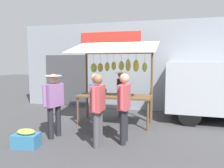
# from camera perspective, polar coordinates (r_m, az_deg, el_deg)

# --- Properties ---
(ground_plane) EXTENTS (40.00, 40.00, 0.00)m
(ground_plane) POSITION_cam_1_polar(r_m,az_deg,el_deg) (6.81, 0.69, -10.25)
(ground_plane) COLOR #424244
(street_backdrop) EXTENTS (9.00, 0.30, 3.40)m
(street_backdrop) POSITION_cam_1_polar(r_m,az_deg,el_deg) (8.69, 4.06, 4.62)
(street_backdrop) COLOR #8C939E
(street_backdrop) RESTS_ON ground
(market_stall) EXTENTS (2.50, 1.46, 2.50)m
(market_stall) POSITION_cam_1_polar(r_m,az_deg,el_deg) (6.61, 0.85, 2.99)
(market_stall) COLOR brown
(market_stall) RESTS_ON ground
(vendor_with_sunhat) EXTENTS (0.40, 0.67, 1.56)m
(vendor_with_sunhat) POSITION_cam_1_polar(r_m,az_deg,el_deg) (7.33, 2.31, -1.81)
(vendor_with_sunhat) COLOR #4C4C51
(vendor_with_sunhat) RESTS_ON ground
(shopper_in_grey_tee) EXTENTS (0.41, 0.67, 1.59)m
(shopper_in_grey_tee) POSITION_cam_1_polar(r_m,az_deg,el_deg) (5.64, -14.82, -4.15)
(shopper_in_grey_tee) COLOR #232328
(shopper_in_grey_tee) RESTS_ON ground
(shopper_in_striped_shirt) EXTENTS (0.23, 0.70, 1.63)m
(shopper_in_striped_shirt) POSITION_cam_1_polar(r_m,az_deg,el_deg) (5.08, 3.16, -5.00)
(shopper_in_striped_shirt) COLOR #232328
(shopper_in_striped_shirt) RESTS_ON ground
(shopper_with_ponytail) EXTENTS (0.27, 0.68, 1.57)m
(shopper_with_ponytail) POSITION_cam_1_polar(r_m,az_deg,el_deg) (5.80, -4.34, -4.00)
(shopper_with_ponytail) COLOR #4C4C51
(shopper_with_ponytail) RESTS_ON ground
(shopper_with_shopping_bag) EXTENTS (0.24, 0.69, 1.62)m
(shopper_with_shopping_bag) POSITION_cam_1_polar(r_m,az_deg,el_deg) (4.90, -3.69, -5.45)
(shopper_with_shopping_bag) COLOR #4C4C51
(shopper_with_shopping_bag) RESTS_ON ground
(produce_crate_near) EXTENTS (0.60, 0.44, 0.41)m
(produce_crate_near) POSITION_cam_1_polar(r_m,az_deg,el_deg) (5.38, -21.33, -13.09)
(produce_crate_near) COLOR teal
(produce_crate_near) RESTS_ON ground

